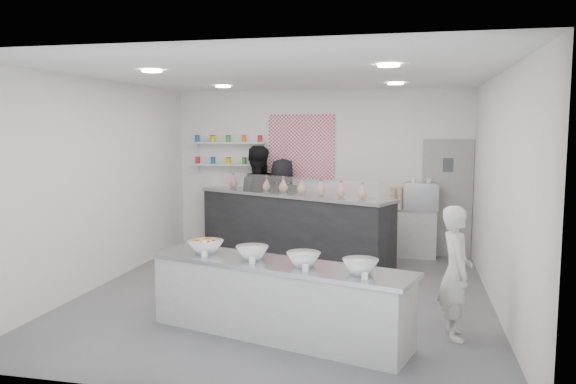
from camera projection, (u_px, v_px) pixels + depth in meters
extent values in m
plane|color=#515156|center=(284.00, 296.00, 7.73)|extent=(6.00, 6.00, 0.00)
plane|color=white|center=(284.00, 75.00, 7.39)|extent=(6.00, 6.00, 0.00)
plane|color=white|center=(320.00, 171.00, 10.47)|extent=(5.50, 0.00, 5.50)
plane|color=white|center=(100.00, 183.00, 8.15)|extent=(0.00, 6.00, 6.00)
plane|color=white|center=(500.00, 193.00, 6.97)|extent=(0.00, 6.00, 6.00)
cube|color=gray|center=(447.00, 198.00, 10.00)|extent=(0.88, 0.04, 2.10)
cube|color=#D02651|center=(301.00, 147.00, 10.47)|extent=(1.25, 0.03, 1.20)
cube|color=silver|center=(229.00, 165.00, 10.74)|extent=(1.45, 0.22, 0.04)
cube|color=silver|center=(229.00, 143.00, 10.69)|extent=(1.45, 0.22, 0.04)
cylinder|color=white|center=(152.00, 71.00, 6.72)|extent=(0.24, 0.24, 0.02)
cylinder|color=white|center=(389.00, 66.00, 6.12)|extent=(0.24, 0.24, 0.02)
cylinder|color=white|center=(223.00, 87.00, 9.24)|extent=(0.24, 0.24, 0.02)
cylinder|color=white|center=(396.00, 84.00, 8.64)|extent=(0.24, 0.24, 0.02)
cube|color=beige|center=(277.00, 299.00, 6.21)|extent=(3.13, 1.53, 0.83)
cube|color=black|center=(292.00, 226.00, 9.85)|extent=(3.72, 2.22, 1.17)
cube|color=white|center=(281.00, 185.00, 9.50)|extent=(3.39, 1.59, 0.32)
cube|color=beige|center=(403.00, 233.00, 10.05)|extent=(1.17, 0.37, 0.87)
cube|color=#93969E|center=(421.00, 196.00, 9.91)|extent=(0.60, 0.41, 0.46)
imported|color=silver|center=(456.00, 272.00, 6.11)|extent=(0.42, 0.58, 1.47)
imported|color=black|center=(256.00, 199.00, 10.38)|extent=(1.11, 0.96, 1.98)
imported|color=black|center=(283.00, 206.00, 10.26)|extent=(0.96, 0.73, 1.76)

